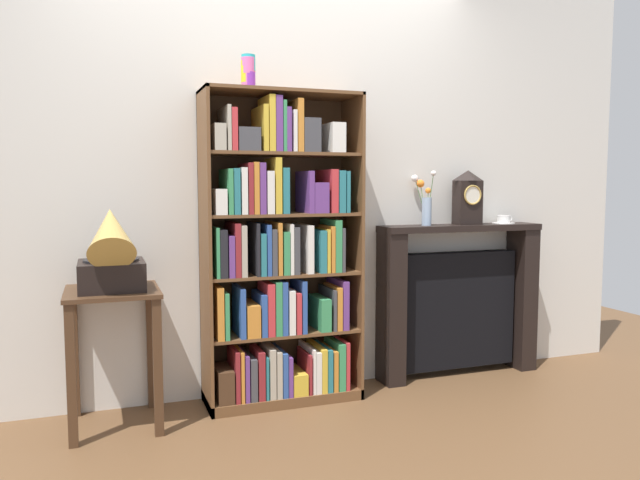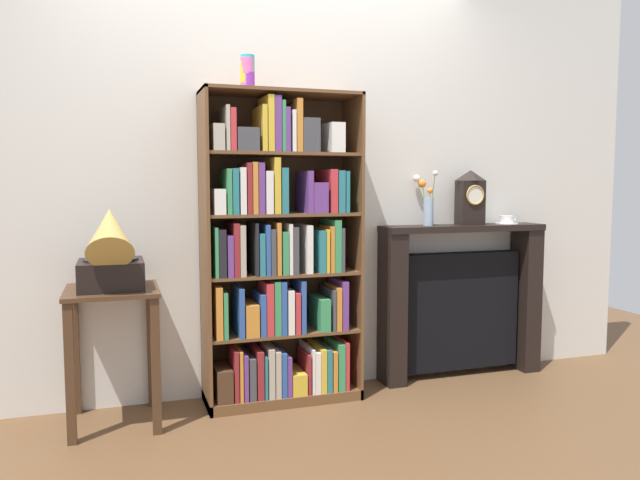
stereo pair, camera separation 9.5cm
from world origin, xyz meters
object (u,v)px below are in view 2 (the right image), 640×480
at_px(teacup_with_saucer, 507,220).
at_px(cup_stack, 248,72).
at_px(flower_vase, 427,202).
at_px(gramophone, 110,253).
at_px(mantel_clock, 470,197).
at_px(side_table_left, 113,326).
at_px(bookshelf, 279,262).
at_px(fireplace_mantel, 460,302).

bearing_deg(teacup_with_saucer, cup_stack, -176.39).
relative_size(flower_vase, teacup_with_saucer, 2.32).
bearing_deg(flower_vase, gramophone, -173.92).
height_order(mantel_clock, flower_vase, mantel_clock).
bearing_deg(teacup_with_saucer, mantel_clock, -179.49).
xyz_separation_m(side_table_left, flower_vase, (1.90, 0.15, 0.62)).
bearing_deg(mantel_clock, flower_vase, 177.18).
height_order(mantel_clock, teacup_with_saucer, mantel_clock).
distance_m(side_table_left, teacup_with_saucer, 2.54).
bearing_deg(bookshelf, fireplace_mantel, 4.10).
height_order(cup_stack, flower_vase, cup_stack).
relative_size(cup_stack, teacup_with_saucer, 1.20).
bearing_deg(gramophone, bookshelf, 7.44).
relative_size(bookshelf, mantel_clock, 5.05).
xyz_separation_m(gramophone, fireplace_mantel, (2.15, 0.21, -0.42)).
xyz_separation_m(cup_stack, fireplace_mantel, (1.42, 0.13, -1.37)).
relative_size(mantel_clock, teacup_with_saucer, 2.35).
bearing_deg(mantel_clock, teacup_with_saucer, 0.51).
relative_size(bookshelf, cup_stack, 9.90).
distance_m(side_table_left, fireplace_mantel, 2.16).
bearing_deg(teacup_with_saucer, flower_vase, 178.78).
xyz_separation_m(bookshelf, mantel_clock, (1.29, 0.07, 0.36)).
xyz_separation_m(bookshelf, gramophone, (-0.91, -0.12, 0.10)).
relative_size(side_table_left, gramophone, 1.44).
distance_m(bookshelf, cup_stack, 1.07).
distance_m(bookshelf, teacup_with_saucer, 1.59).
distance_m(side_table_left, flower_vase, 2.00).
bearing_deg(teacup_with_saucer, bookshelf, -177.43).
height_order(bookshelf, side_table_left, bookshelf).
height_order(bookshelf, gramophone, bookshelf).
xyz_separation_m(fireplace_mantel, teacup_with_saucer, (0.33, -0.02, 0.53)).
bearing_deg(cup_stack, flower_vase, 6.04).
bearing_deg(cup_stack, side_table_left, -178.17).
xyz_separation_m(side_table_left, fireplace_mantel, (2.15, 0.15, -0.03)).
relative_size(gramophone, teacup_with_saucer, 3.34).
relative_size(bookshelf, side_table_left, 2.47).
xyz_separation_m(fireplace_mantel, flower_vase, (-0.26, -0.01, 0.65)).
distance_m(fireplace_mantel, flower_vase, 0.70).
height_order(gramophone, teacup_with_saucer, gramophone).
bearing_deg(side_table_left, gramophone, -90.00).
bearing_deg(cup_stack, mantel_clock, 4.21).
bearing_deg(gramophone, side_table_left, 90.00).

